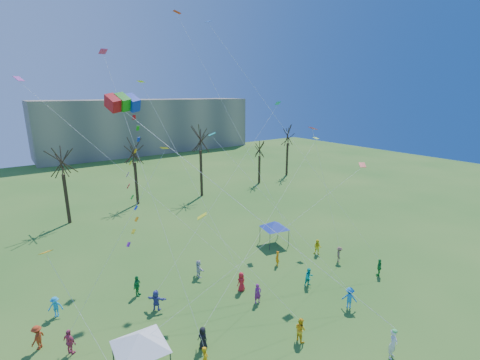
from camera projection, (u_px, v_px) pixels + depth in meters
ground at (299, 348)px, 22.76m from camera, size 160.00×160.00×0.00m
distant_building at (149, 126)px, 97.47m from camera, size 60.00×14.00×15.00m
bare_tree_row at (148, 157)px, 50.51m from camera, size 71.06×8.53×12.02m
hero_kite_flyer at (393, 344)px, 21.73m from camera, size 0.83×0.62×2.04m
big_box_kite at (138, 182)px, 21.86m from camera, size 7.13×7.83×22.44m
canopy_tent_white at (140, 340)px, 19.79m from camera, size 4.16×4.16×3.13m
canopy_tent_blue at (274, 225)px, 37.86m from camera, size 3.62×3.62×2.78m
festival_crowd at (216, 301)px, 26.42m from camera, size 28.34×13.93×1.84m
small_kites_aloft at (216, 128)px, 29.19m from camera, size 29.12×19.76×33.62m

